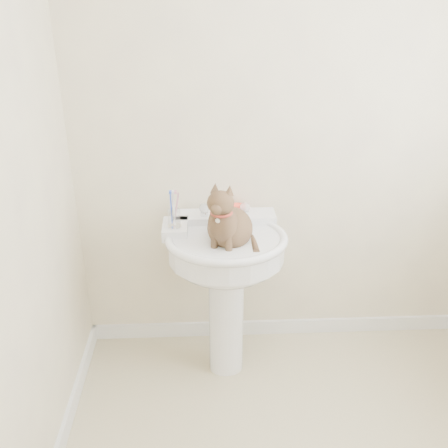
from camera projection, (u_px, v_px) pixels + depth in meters
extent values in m
cube|color=white|center=(277.00, 327.00, 3.00)|extent=(2.20, 0.02, 0.09)
cylinder|color=white|center=(226.00, 319.00, 2.61)|extent=(0.18, 0.18, 0.64)
cylinder|color=white|center=(226.00, 249.00, 2.43)|extent=(0.56, 0.56, 0.12)
ellipsoid|color=white|center=(226.00, 260.00, 2.46)|extent=(0.52, 0.45, 0.20)
torus|color=white|center=(226.00, 238.00, 2.41)|extent=(0.60, 0.60, 0.04)
cube|color=white|center=(224.00, 218.00, 2.58)|extent=(0.53, 0.14, 0.06)
cube|color=white|center=(175.00, 229.00, 2.47)|extent=(0.12, 0.19, 0.06)
cylinder|color=silver|center=(225.00, 213.00, 2.52)|extent=(0.05, 0.05, 0.05)
cylinder|color=silver|center=(225.00, 211.00, 2.47)|extent=(0.04, 0.04, 0.14)
sphere|color=white|center=(203.00, 208.00, 2.53)|extent=(0.06, 0.06, 0.06)
sphere|color=white|center=(246.00, 207.00, 2.54)|extent=(0.06, 0.06, 0.06)
cube|color=#F43D28|center=(236.00, 207.00, 2.61)|extent=(0.10, 0.07, 0.03)
cylinder|color=silver|center=(175.00, 226.00, 2.42)|extent=(0.07, 0.07, 0.01)
cylinder|color=white|center=(174.00, 218.00, 2.40)|extent=(0.06, 0.06, 0.09)
cylinder|color=blue|center=(171.00, 208.00, 2.38)|extent=(0.01, 0.01, 0.17)
cylinder|color=white|center=(174.00, 208.00, 2.38)|extent=(0.01, 0.01, 0.17)
cylinder|color=pink|center=(176.00, 208.00, 2.38)|extent=(0.01, 0.01, 0.17)
ellipsoid|color=brown|center=(228.00, 228.00, 2.37)|extent=(0.22, 0.25, 0.20)
ellipsoid|color=brown|center=(229.00, 224.00, 2.26)|extent=(0.14, 0.13, 0.18)
ellipsoid|color=brown|center=(230.00, 203.00, 2.19)|extent=(0.12, 0.11, 0.11)
cone|color=brown|center=(222.00, 190.00, 2.18)|extent=(0.04, 0.04, 0.05)
cone|color=brown|center=(237.00, 189.00, 2.18)|extent=(0.04, 0.04, 0.05)
cylinder|color=brown|center=(251.00, 238.00, 2.42)|extent=(0.03, 0.03, 0.23)
torus|color=maroon|center=(230.00, 213.00, 2.22)|extent=(0.10, 0.10, 0.01)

